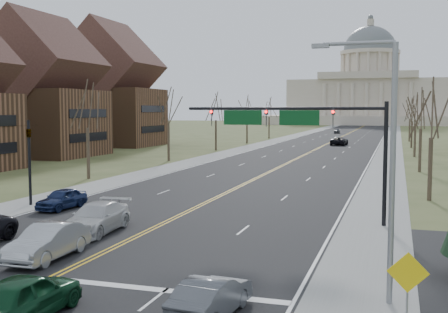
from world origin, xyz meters
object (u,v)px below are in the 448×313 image
Objects in this scene: signal_mast at (298,126)px; signal_left at (29,153)px; car_nb_outer_lead at (211,297)px; car_sb_inner_second at (96,218)px; warn_sign at (408,282)px; street_light at (385,154)px; car_sb_inner_lead at (48,242)px; car_nb_inner_lead at (25,296)px; car_far_sb at (337,131)px; car_sb_outer_second at (62,199)px; car_far_nb at (339,141)px.

signal_mast is 19.06m from signal_left.
car_nb_outer_lead is 0.74× the size of car_sb_inner_second.
signal_left is 30.57m from warn_sign.
signal_left is (-18.95, 0.00, -2.05)m from signal_mast.
street_light is 2.24× the size of car_nb_outer_lead.
car_sb_inner_lead is (9.69, -11.96, -2.91)m from signal_left.
warn_sign is at bearing -174.65° from car_nb_inner_lead.
car_far_sb is (8.31, 126.52, -3.00)m from signal_left.
warn_sign is 145.00m from car_far_sb.
car_nb_inner_lead is at bearing -54.21° from signal_left.
warn_sign is 0.52× the size of car_sb_inner_second.
car_sb_inner_lead is 1.17× the size of car_sb_outer_second.
warn_sign is 92.10m from car_far_nb.
street_light is 1.60× the size of car_far_nb.
street_light is 15.28m from car_sb_inner_lead.
car_far_sb reaches higher than car_sb_outer_second.
car_sb_outer_second is 75.48m from car_far_nb.
signal_mast is at bearing 98.99° from car_far_nb.
car_sb_inner_second is at bearing -95.03° from car_far_sb.
street_light reaches higher than car_far_sb.
car_nb_inner_lead is 0.95× the size of car_sb_inner_lead.
car_far_nb is (0.80, 92.48, 0.02)m from car_nb_inner_lead.
car_sb_outer_second is at bearing 148.94° from street_light.
signal_mast reaches higher than car_sb_inner_lead.
car_sb_outer_second is (-21.99, 16.80, -1.31)m from warn_sign.
car_sb_inner_second is at bearing -147.12° from signal_mast.
warn_sign is 0.71× the size of car_nb_outer_lead.
car_far_nb is at bearing 86.01° from car_sb_inner_lead.
signal_mast is at bearing 29.31° from car_sb_inner_second.
signal_mast is 4.23× the size of warn_sign.
car_sb_inner_lead is at bearing 173.96° from street_light.
street_light reaches higher than car_sb_outer_second.
signal_left is 25.33m from car_nb_outer_lead.
street_light is at bearing -26.55° from car_sb_outer_second.
car_far_nb is at bearing 82.72° from car_sb_inner_second.
signal_mast reaches higher than car_far_nb.
car_nb_inner_lead is (13.37, -18.55, -2.93)m from signal_left.
signal_left is 0.66× the size of street_light.
car_far_nb is at bearing 86.01° from car_sb_outer_second.
signal_left is at bearing 140.63° from car_sb_inner_second.
signal_mast is at bearing -0.00° from signal_left.
warn_sign is 0.51× the size of car_far_nb.
car_sb_inner_lead reaches higher than car_sb_outer_second.
street_light reaches higher than signal_mast.
car_sb_outer_second is (-5.95, 5.74, -0.10)m from car_sb_inner_second.
car_sb_outer_second is (-21.23, 12.78, -4.52)m from street_light.
car_far_sb is (-15.93, 140.02, -4.51)m from street_light.
car_sb_inner_second is (-10.02, 10.05, 0.13)m from car_nb_outer_lead.
car_sb_outer_second is at bearing -177.43° from signal_mast.
signal_mast is 2.21× the size of car_sb_inner_second.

